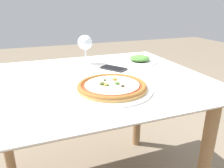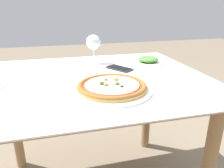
# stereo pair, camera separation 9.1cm
# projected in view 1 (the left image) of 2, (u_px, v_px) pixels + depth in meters

# --- Properties ---
(dining_table) EXTENTS (1.15, 0.92, 0.72)m
(dining_table) POSITION_uv_depth(u_px,v_px,m) (89.00, 97.00, 1.10)
(dining_table) COLOR #997047
(dining_table) RESTS_ON ground_plane
(pizza_plate) EXTENTS (0.34, 0.34, 0.04)m
(pizza_plate) POSITION_uv_depth(u_px,v_px,m) (112.00, 87.00, 0.91)
(pizza_plate) COLOR white
(pizza_plate) RESTS_ON dining_table
(wine_glass_far_left) EXTENTS (0.09, 0.09, 0.17)m
(wine_glass_far_left) POSITION_uv_depth(u_px,v_px,m) (85.00, 43.00, 1.29)
(wine_glass_far_left) COLOR silver
(wine_glass_far_left) RESTS_ON dining_table
(cell_phone) EXTENTS (0.14, 0.16, 0.01)m
(cell_phone) POSITION_uv_depth(u_px,v_px,m) (113.00, 68.00, 1.22)
(cell_phone) COLOR #232328
(cell_phone) RESTS_ON dining_table
(side_plate) EXTENTS (0.21, 0.21, 0.04)m
(side_plate) POSITION_uv_depth(u_px,v_px,m) (140.00, 60.00, 1.35)
(side_plate) COLOR white
(side_plate) RESTS_ON dining_table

